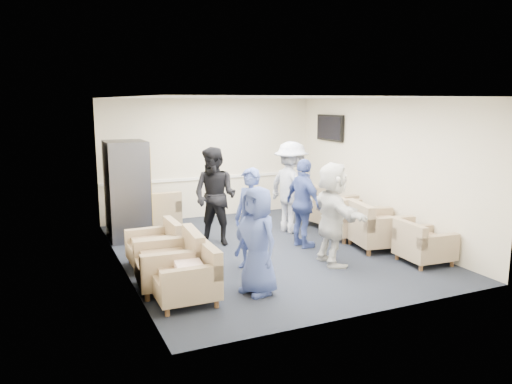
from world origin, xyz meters
name	(u,v)px	position (x,y,z in m)	size (l,w,h in m)	color
floor	(266,250)	(0.00, 0.00, 0.00)	(6.00, 6.00, 0.00)	black
ceiling	(266,98)	(0.00, 0.00, 2.70)	(6.00, 6.00, 0.00)	white
back_wall	(210,158)	(0.00, 3.00, 1.35)	(5.00, 0.02, 2.70)	beige
front_wall	(371,209)	(0.00, -3.00, 1.35)	(5.00, 0.02, 2.70)	beige
left_wall	(120,186)	(-2.50, 0.00, 1.35)	(0.02, 6.00, 2.70)	beige
right_wall	(382,168)	(2.50, 0.00, 1.35)	(0.02, 6.00, 2.70)	beige
chair_rail	(211,178)	(0.00, 2.98, 0.90)	(4.98, 0.04, 0.06)	white
tv	(330,128)	(2.44, 1.80, 2.05)	(0.10, 1.00, 0.58)	black
armchair_left_near	(189,279)	(-1.92, -1.71, 0.32)	(0.81, 0.81, 0.64)	#967E60
armchair_left_mid	(173,264)	(-1.99, -1.13, 0.35)	(0.94, 0.94, 0.70)	#967E60
armchair_left_far	(157,247)	(-1.97, -0.07, 0.31)	(0.79, 0.79, 0.62)	#967E60
armchair_right_near	(422,246)	(2.04, -1.72, 0.30)	(0.80, 0.80, 0.60)	#967E60
armchair_right_midnear	(375,229)	(1.85, -0.72, 0.36)	(1.05, 1.05, 0.73)	#967E60
armchair_right_midfar	(348,219)	(1.84, 0.11, 0.36)	(0.95, 0.95, 0.72)	#967E60
armchair_right_far	(328,208)	(1.98, 1.09, 0.38)	(1.06, 1.06, 0.76)	#967E60
armchair_corner	(156,213)	(-1.45, 2.24, 0.35)	(0.91, 0.91, 0.70)	#967E60
vending_machine	(127,190)	(-2.09, 1.81, 0.95)	(0.77, 0.90, 1.90)	#4E4F56
backpack	(190,259)	(-1.59, -0.66, 0.23)	(0.31, 0.28, 0.45)	black
pillow	(188,267)	(-1.93, -1.71, 0.49)	(0.45, 0.34, 0.13)	white
person_front_left	(257,241)	(-0.97, -1.79, 0.76)	(0.74, 0.48, 1.51)	#405299
person_mid_left	(250,219)	(-0.65, -0.81, 0.81)	(0.59, 0.39, 1.62)	#405299
person_back_left	(215,196)	(-0.69, 0.74, 0.91)	(0.88, 0.69, 1.81)	black
person_back_right	(291,187)	(1.01, 0.94, 0.92)	(1.19, 0.69, 1.85)	white
person_mid_right	(303,203)	(0.72, -0.08, 0.81)	(0.95, 0.40, 1.62)	#405299
person_front_right	(333,214)	(0.67, -1.12, 0.84)	(1.56, 0.50, 1.69)	silver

